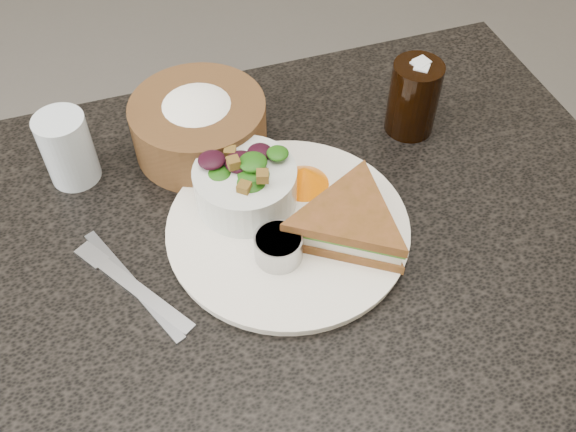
# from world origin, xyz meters

# --- Properties ---
(dining_table) EXTENTS (1.00, 0.70, 0.75)m
(dining_table) POSITION_xyz_m (0.00, 0.00, 0.38)
(dining_table) COLOR black
(dining_table) RESTS_ON floor
(dinner_plate) EXTENTS (0.30, 0.30, 0.01)m
(dinner_plate) POSITION_xyz_m (0.03, 0.02, 0.76)
(dinner_plate) COLOR white
(dinner_plate) RESTS_ON dining_table
(sandwich) EXTENTS (0.24, 0.24, 0.05)m
(sandwich) POSITION_xyz_m (0.10, -0.02, 0.79)
(sandwich) COLOR brown
(sandwich) RESTS_ON dinner_plate
(salad_bowl) EXTENTS (0.14, 0.14, 0.07)m
(salad_bowl) POSITION_xyz_m (-0.00, 0.07, 0.80)
(salad_bowl) COLOR silver
(salad_bowl) RESTS_ON dinner_plate
(dressing_ramekin) EXTENTS (0.06, 0.06, 0.03)m
(dressing_ramekin) POSITION_xyz_m (0.01, -0.02, 0.78)
(dressing_ramekin) COLOR #A0A1A2
(dressing_ramekin) RESTS_ON dinner_plate
(orange_wedge) EXTENTS (0.09, 0.09, 0.03)m
(orange_wedge) POSITION_xyz_m (0.08, 0.08, 0.78)
(orange_wedge) COLOR #F76D00
(orange_wedge) RESTS_ON dinner_plate
(fork) EXTENTS (0.10, 0.15, 0.00)m
(fork) POSITION_xyz_m (-0.16, -0.01, 0.75)
(fork) COLOR #ACAFB9
(fork) RESTS_ON dining_table
(knife) EXTENTS (0.09, 0.19, 0.00)m
(knife) POSITION_xyz_m (-0.17, -0.00, 0.75)
(knife) COLOR #91959F
(knife) RESTS_ON dining_table
(bread_basket) EXTENTS (0.23, 0.23, 0.10)m
(bread_basket) POSITION_xyz_m (-0.03, 0.20, 0.80)
(bread_basket) COLOR brown
(bread_basket) RESTS_ON dining_table
(cola_glass) EXTENTS (0.07, 0.07, 0.12)m
(cola_glass) POSITION_xyz_m (0.26, 0.15, 0.81)
(cola_glass) COLOR black
(cola_glass) RESTS_ON dining_table
(water_glass) EXTENTS (0.08, 0.08, 0.10)m
(water_glass) POSITION_xyz_m (-0.21, 0.20, 0.80)
(water_glass) COLOR silver
(water_glass) RESTS_ON dining_table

